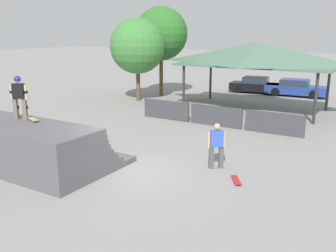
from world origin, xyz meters
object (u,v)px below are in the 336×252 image
(skateboard_on_deck, at_px, (33,119))
(parked_car_blue, at_px, (296,88))
(bystander_walking, at_px, (217,144))
(skater_on_deck, at_px, (19,94))
(parked_car_black, at_px, (256,85))
(skateboard_on_ground, at_px, (236,180))
(tree_beside_pavilion, at_px, (137,46))
(tree_far_back, at_px, (161,34))

(skateboard_on_deck, height_order, parked_car_blue, skateboard_on_deck)
(skateboard_on_deck, height_order, bystander_walking, skateboard_on_deck)
(skater_on_deck, bearing_deg, parked_car_black, 54.73)
(skater_on_deck, distance_m, bystander_walking, 7.37)
(skateboard_on_ground, bearing_deg, tree_beside_pavilion, -164.41)
(parked_car_black, bearing_deg, skater_on_deck, -103.32)
(parked_car_blue, bearing_deg, parked_car_black, 176.87)
(tree_far_back, bearing_deg, skateboard_on_ground, -49.62)
(skateboard_on_deck, xyz_separation_m, parked_car_blue, (4.67, 20.36, -1.11))
(skateboard_on_ground, bearing_deg, parked_car_black, 164.48)
(skateboard_on_ground, relative_size, tree_beside_pavilion, 0.14)
(bystander_walking, distance_m, tree_far_back, 16.28)
(skateboard_on_ground, bearing_deg, parked_car_blue, 155.26)
(skateboard_on_deck, distance_m, parked_car_black, 20.40)
(tree_far_back, xyz_separation_m, parked_car_black, (5.84, 4.96, -3.99))
(tree_beside_pavilion, bearing_deg, skateboard_on_ground, -42.51)
(skater_on_deck, distance_m, skateboard_on_ground, 8.30)
(skateboard_on_ground, relative_size, tree_far_back, 0.13)
(skateboard_on_deck, distance_m, tree_beside_pavilion, 13.58)
(bystander_walking, height_order, skateboard_on_ground, bystander_walking)
(tree_beside_pavilion, height_order, tree_far_back, tree_far_back)
(tree_beside_pavilion, xyz_separation_m, parked_car_blue, (9.11, 7.69, -3.19))
(skateboard_on_deck, distance_m, tree_far_back, 16.16)
(skateboard_on_ground, distance_m, parked_car_black, 18.84)
(skateboard_on_deck, relative_size, bystander_walking, 0.47)
(tree_far_back, relative_size, parked_car_black, 1.54)
(skateboard_on_ground, xyz_separation_m, parked_car_black, (-5.31, 18.07, 0.54))
(tree_beside_pavilion, bearing_deg, tree_far_back, 84.84)
(skater_on_deck, xyz_separation_m, tree_far_back, (-3.57, 15.37, 2.02))
(bystander_walking, height_order, tree_far_back, tree_far_back)
(bystander_walking, height_order, parked_car_blue, bystander_walking)
(tree_beside_pavilion, bearing_deg, parked_car_black, 51.46)
(skateboard_on_ground, bearing_deg, skateboard_on_deck, -104.12)
(bystander_walking, xyz_separation_m, skateboard_on_ground, (1.11, -0.84, -0.86))
(bystander_walking, bearing_deg, tree_beside_pavilion, -79.96)
(skater_on_deck, relative_size, skateboard_on_ground, 1.93)
(skater_on_deck, xyz_separation_m, parked_car_blue, (5.30, 20.39, -1.97))
(tree_far_back, bearing_deg, tree_beside_pavilion, -95.16)
(skater_on_deck, relative_size, tree_far_back, 0.24)
(skateboard_on_deck, bearing_deg, skateboard_on_ground, 39.92)
(tree_beside_pavilion, xyz_separation_m, parked_car_black, (6.08, 7.63, -3.19))
(bystander_walking, distance_m, parked_car_blue, 17.33)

